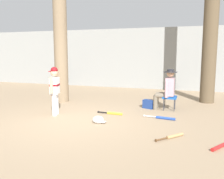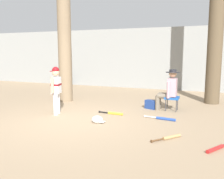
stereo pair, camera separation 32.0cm
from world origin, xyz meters
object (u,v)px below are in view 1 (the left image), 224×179
handbag_beside_stool (149,104)px  bat_red_barrel (221,146)px  seated_spectator (167,88)px  tree_behind_spectator (211,31)px  folding_stool (170,98)px  tree_near_player (60,35)px  bat_yellow_trainer (113,113)px  young_ballplayer (55,88)px  batting_helmet_white (98,120)px  bat_wood_tan (173,136)px  bat_blue_youth (163,118)px

handbag_beside_stool → bat_red_barrel: size_ratio=0.49×
seated_spectator → tree_behind_spectator: bearing=53.6°
folding_stool → tree_behind_spectator: bearing=56.0°
seated_spectator → handbag_beside_stool: size_ratio=3.53×
tree_near_player → bat_yellow_trainer: bearing=-27.7°
tree_near_player → bat_red_barrel: tree_near_player is taller
young_ballplayer → seated_spectator: young_ballplayer is taller
handbag_beside_stool → batting_helmet_white: size_ratio=1.06×
tree_behind_spectator → folding_stool: tree_behind_spectator is taller
seated_spectator → handbag_beside_stool: 0.73m
tree_behind_spectator → folding_stool: (-1.08, -1.60, -2.03)m
young_ballplayer → folding_stool: 3.32m
folding_stool → batting_helmet_white: size_ratio=1.28×
tree_near_player → young_ballplayer: bearing=-65.2°
tree_near_player → batting_helmet_white: tree_near_player is taller
seated_spectator → batting_helmet_white: (-1.36, -1.97, -0.56)m
handbag_beside_stool → bat_wood_tan: (0.96, -2.48, -0.10)m
seated_spectator → bat_red_barrel: seated_spectator is taller
bat_blue_youth → batting_helmet_white: size_ratio=2.57×
seated_spectator → handbag_beside_stool: seated_spectator is taller
tree_behind_spectator → folding_stool: 2.80m
tree_near_player → bat_blue_youth: tree_near_player is taller
tree_behind_spectator → bat_wood_tan: (-0.73, -4.07, -2.36)m
tree_behind_spectator → seated_spectator: (-1.18, -1.60, -1.76)m
bat_wood_tan → bat_red_barrel: bearing=-16.2°
folding_stool → bat_yellow_trainer: 1.79m
young_ballplayer → bat_blue_youth: size_ratio=1.58×
bat_yellow_trainer → bat_blue_youth: (1.37, -0.05, 0.00)m
young_ballplayer → bat_red_barrel: young_ballplayer is taller
seated_spectator → batting_helmet_white: 2.46m
tree_near_player → bat_blue_youth: (3.64, -1.24, -2.22)m
handbag_beside_stool → batting_helmet_white: (-0.84, -1.98, -0.05)m
bat_blue_youth → bat_yellow_trainer: bearing=178.1°
seated_spectator → bat_red_barrel: (1.30, -2.73, -0.61)m
folding_stool → bat_yellow_trainer: (-1.40, -1.07, -0.33)m
tree_behind_spectator → bat_blue_youth: bearing=-112.3°
folding_stool → bat_blue_youth: (-0.03, -1.12, -0.33)m
tree_near_player → young_ballplayer: (0.80, -1.73, -1.51)m
tree_near_player → bat_yellow_trainer: 3.39m
young_ballplayer → bat_yellow_trainer: bearing=19.8°
bat_wood_tan → bat_blue_youth: same height
seated_spectator → young_ballplayer: bearing=-150.1°
folding_stool → bat_red_barrel: (1.20, -2.73, -0.33)m
tree_behind_spectator → handbag_beside_stool: tree_behind_spectator is taller
seated_spectator → bat_blue_youth: size_ratio=1.46×
tree_near_player → bat_wood_tan: (4.02, -2.60, -2.22)m
batting_helmet_white → folding_stool: bearing=53.5°
tree_near_player → bat_wood_tan: bearing=-32.9°
bat_blue_youth → young_ballplayer: bearing=-170.3°
bat_blue_youth → bat_red_barrel: size_ratio=1.19×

